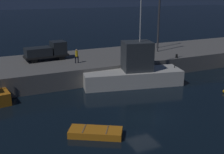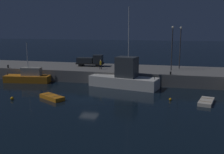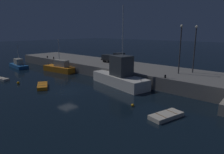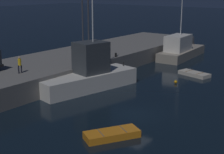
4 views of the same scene
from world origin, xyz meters
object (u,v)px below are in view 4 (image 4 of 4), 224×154
object	(u,v)px
dinghy_orange_near	(194,74)
mooring_buoy_mid	(176,82)
lamp_post_east	(82,17)
dockworker	(20,64)
fishing_boat_blue	(89,74)
bollard_central	(116,55)
lamp_post_west	(88,18)
rowboat_white_mid	(112,134)
fishing_trawler_red	(180,49)

from	to	relation	value
dinghy_orange_near	mooring_buoy_mid	xyz separation A→B (m)	(-4.68, 0.22, -0.04)
lamp_post_east	dockworker	size ratio (longest dim) A/B	4.49
fishing_boat_blue	bollard_central	world-z (taller)	fishing_boat_blue
dinghy_orange_near	mooring_buoy_mid	bearing A→B (deg)	177.30
dinghy_orange_near	lamp_post_east	xyz separation A→B (m)	(-3.40, 15.63, 6.54)
lamp_post_west	dockworker	distance (m)	13.57
fishing_boat_blue	lamp_post_west	distance (m)	11.12
fishing_boat_blue	rowboat_white_mid	world-z (taller)	fishing_boat_blue
rowboat_white_mid	bollard_central	size ratio (longest dim) A/B	8.83
dinghy_orange_near	rowboat_white_mid	size ratio (longest dim) A/B	0.98
fishing_boat_blue	mooring_buoy_mid	distance (m)	10.29
dockworker	bollard_central	world-z (taller)	dockworker
fishing_boat_blue	bollard_central	distance (m)	7.75
mooring_buoy_mid	lamp_post_east	size ratio (longest dim) A/B	0.05
fishing_trawler_red	dockworker	world-z (taller)	fishing_trawler_red
dockworker	bollard_central	bearing A→B (deg)	-12.34
fishing_boat_blue	lamp_post_west	world-z (taller)	fishing_boat_blue
mooring_buoy_mid	dockworker	world-z (taller)	dockworker
fishing_trawler_red	lamp_post_west	world-z (taller)	lamp_post_west
mooring_buoy_mid	lamp_post_east	world-z (taller)	lamp_post_east
mooring_buoy_mid	bollard_central	xyz separation A→B (m)	(-0.20, 8.49, 2.21)
lamp_post_west	bollard_central	bearing A→B (deg)	-90.05
fishing_boat_blue	dinghy_orange_near	size ratio (longest dim) A/B	3.13
lamp_post_west	dockworker	xyz separation A→B (m)	(-12.95, -1.73, -3.67)
fishing_boat_blue	bollard_central	size ratio (longest dim) A/B	27.11
bollard_central	fishing_boat_blue	bearing A→B (deg)	-166.35
fishing_boat_blue	dinghy_orange_near	bearing A→B (deg)	-29.10
rowboat_white_mid	dockworker	size ratio (longest dim) A/B	2.44
lamp_post_east	bollard_central	distance (m)	8.32
fishing_boat_blue	dinghy_orange_near	xyz separation A→B (m)	(12.38, -6.89, -1.42)
fishing_trawler_red	lamp_post_west	xyz separation A→B (m)	(-13.97, 6.88, 5.47)
lamp_post_west	mooring_buoy_mid	bearing A→B (deg)	-89.13
mooring_buoy_mid	bollard_central	size ratio (longest dim) A/B	0.77
rowboat_white_mid	dinghy_orange_near	bearing A→B (deg)	7.54
dinghy_orange_near	lamp_post_east	bearing A→B (deg)	102.29
rowboat_white_mid	bollard_central	distance (m)	19.88
rowboat_white_mid	bollard_central	bearing A→B (deg)	35.52
fishing_boat_blue	bollard_central	bearing A→B (deg)	13.65
bollard_central	lamp_post_west	bearing A→B (deg)	89.95
dinghy_orange_near	lamp_post_west	xyz separation A→B (m)	(-4.88, 13.27, 6.60)
dinghy_orange_near	mooring_buoy_mid	size ratio (longest dim) A/B	11.19
mooring_buoy_mid	bollard_central	distance (m)	8.78
mooring_buoy_mid	lamp_post_west	world-z (taller)	lamp_post_west
fishing_trawler_red	lamp_post_east	xyz separation A→B (m)	(-12.49, 9.24, 5.41)
lamp_post_west	lamp_post_east	distance (m)	2.78
lamp_post_west	fishing_trawler_red	bearing A→B (deg)	-26.22
mooring_buoy_mid	lamp_post_east	xyz separation A→B (m)	(1.28, 15.41, 6.58)
mooring_buoy_mid	lamp_post_west	size ratio (longest dim) A/B	0.05
fishing_trawler_red	rowboat_white_mid	distance (m)	31.45
dinghy_orange_near	bollard_central	xyz separation A→B (m)	(-4.88, 8.71, 2.17)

